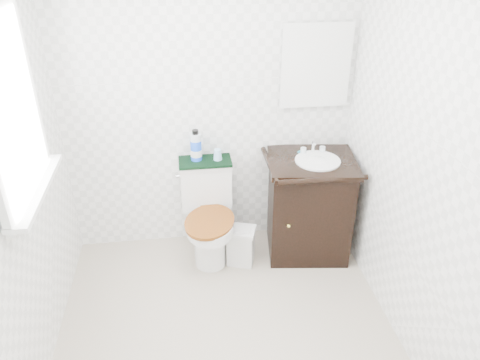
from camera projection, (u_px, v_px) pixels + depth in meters
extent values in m
plane|color=#B3A790|center=(229.00, 343.00, 3.01)|extent=(2.40, 2.40, 0.00)
plane|color=white|center=(209.00, 102.00, 3.46)|extent=(2.40, 0.00, 2.40)
plane|color=white|center=(4.00, 195.00, 2.30)|extent=(0.00, 2.40, 2.40)
plane|color=white|center=(426.00, 167.00, 2.55)|extent=(0.00, 2.40, 2.40)
cube|color=white|center=(8.00, 109.00, 2.35)|extent=(0.02, 0.70, 0.90)
cube|color=silver|center=(316.00, 66.00, 3.41)|extent=(0.50, 0.02, 0.60)
cylinder|color=white|center=(210.00, 244.00, 3.62)|extent=(0.24, 0.24, 0.37)
cube|color=white|center=(208.00, 226.00, 3.84)|extent=(0.24, 0.28, 0.37)
cube|color=white|center=(206.00, 186.00, 3.68)|extent=(0.39, 0.18, 0.35)
cube|color=white|center=(205.00, 164.00, 3.58)|extent=(0.41, 0.20, 0.03)
cylinder|color=white|center=(210.00, 227.00, 3.50)|extent=(0.35, 0.35, 0.08)
cylinder|color=brown|center=(210.00, 222.00, 3.47)|extent=(0.47, 0.47, 0.03)
cube|color=black|center=(308.00, 209.00, 3.69)|extent=(0.67, 0.58, 0.78)
cube|color=black|center=(312.00, 162.00, 3.49)|extent=(0.71, 0.63, 0.04)
cylinder|color=white|center=(318.00, 161.00, 3.45)|extent=(0.34, 0.34, 0.01)
ellipsoid|color=white|center=(317.00, 167.00, 3.48)|extent=(0.29, 0.29, 0.15)
cylinder|color=silver|center=(313.00, 147.00, 3.55)|extent=(0.02, 0.02, 0.10)
cube|color=silver|center=(241.00, 248.00, 3.65)|extent=(0.23, 0.21, 0.28)
cube|color=silver|center=(241.00, 231.00, 3.58)|extent=(0.26, 0.23, 0.03)
cube|color=black|center=(205.00, 161.00, 3.57)|extent=(0.40, 0.22, 0.02)
cylinder|color=blue|center=(196.00, 150.00, 3.54)|extent=(0.09, 0.09, 0.16)
cylinder|color=silver|center=(195.00, 137.00, 3.49)|extent=(0.09, 0.09, 0.05)
cylinder|color=black|center=(195.00, 132.00, 3.47)|extent=(0.05, 0.05, 0.03)
cone|color=#92C8EF|center=(218.00, 154.00, 3.56)|extent=(0.07, 0.07, 0.08)
ellipsoid|color=#196A7C|center=(302.00, 152.00, 3.58)|extent=(0.07, 0.05, 0.02)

